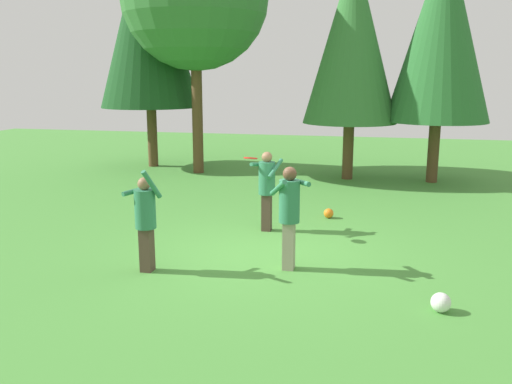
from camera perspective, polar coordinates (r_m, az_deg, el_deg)
The scene contains 10 objects.
ground_plane at distance 9.79m, azimuth 1.39°, elevation -6.63°, with size 40.00×40.00×0.00m, color #478C38.
person_thrower at distance 8.91m, azimuth -11.60°, elevation -2.52°, with size 0.64×0.63×1.73m.
person_catcher at distance 11.05m, azimuth 1.15°, elevation 0.81°, with size 0.64×0.68×1.65m.
person_bystander at distance 8.81m, azimuth 3.54°, elevation -1.82°, with size 0.72×0.75×1.73m.
frisbee at distance 10.43m, azimuth -0.59°, elevation 3.59°, with size 0.29×0.29×0.08m.
ball_orange at distance 12.32m, azimuth 7.68°, elevation -2.24°, with size 0.22×0.22×0.22m, color orange.
ball_white at distance 7.90m, azimuth 18.94°, elevation -10.98°, with size 0.27×0.27×0.27m, color white.
tree_center at distance 16.92m, azimuth 10.12°, elevation 15.72°, with size 2.85×2.85×6.82m.
tree_right at distance 17.02m, azimuth 19.04°, elevation 15.94°, with size 2.99×2.99×7.15m.
tree_far_left at distance 19.52m, azimuth -11.38°, elevation 17.66°, with size 3.42×3.42×8.16m.
Camera 1 is at (1.82, -9.08, 3.15)m, focal length 37.86 mm.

